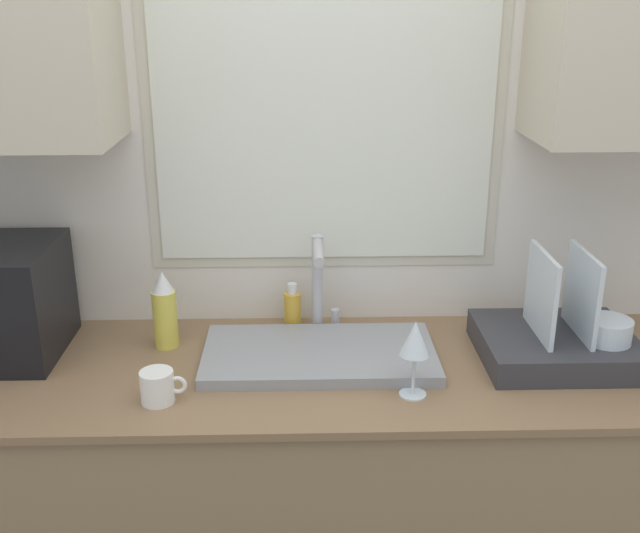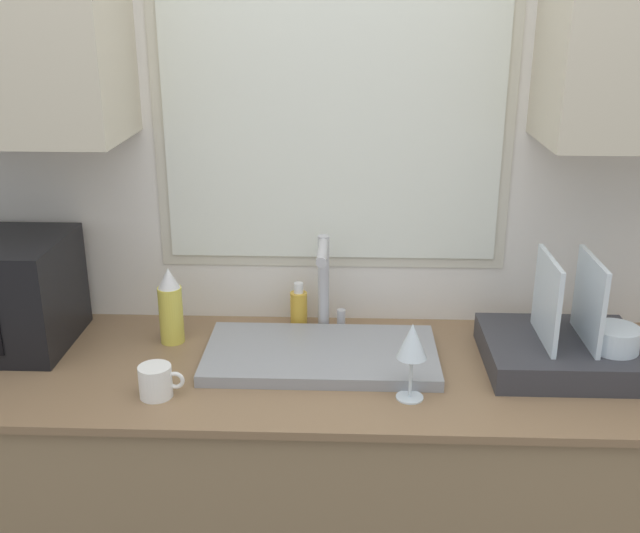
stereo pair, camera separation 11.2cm
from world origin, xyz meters
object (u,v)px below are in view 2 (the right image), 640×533
object	(u,v)px
spray_bottle	(171,307)
mug_near_sink	(156,381)
wine_glass	(412,343)
faucet	(325,278)
dish_rack	(566,346)
soap_bottle	(299,308)

from	to	relation	value
spray_bottle	mug_near_sink	world-z (taller)	spray_bottle
wine_glass	mug_near_sink	bearing A→B (deg)	-178.65
faucet	mug_near_sink	size ratio (longest dim) A/B	2.56
dish_rack	soap_bottle	size ratio (longest dim) A/B	2.89
dish_rack	soap_bottle	distance (m)	0.72
dish_rack	mug_near_sink	bearing A→B (deg)	-169.05
soap_bottle	dish_rack	bearing A→B (deg)	-16.76
dish_rack	wine_glass	xyz separation A→B (m)	(-0.41, -0.18, 0.09)
dish_rack	wine_glass	size ratio (longest dim) A/B	2.05
dish_rack	spray_bottle	distance (m)	1.04
mug_near_sink	wine_glass	world-z (taller)	wine_glass
spray_bottle	soap_bottle	bearing A→B (deg)	17.24
dish_rack	soap_bottle	world-z (taller)	dish_rack
spray_bottle	soap_bottle	xyz separation A→B (m)	(0.34, 0.11, -0.04)
soap_bottle	faucet	bearing A→B (deg)	-24.72
spray_bottle	mug_near_sink	bearing A→B (deg)	-84.24
dish_rack	faucet	bearing A→B (deg)	164.24
faucet	mug_near_sink	xyz separation A→B (m)	(-0.38, -0.37, -0.13)
soap_bottle	mug_near_sink	size ratio (longest dim) A/B	1.25
faucet	wine_glass	xyz separation A→B (m)	(0.21, -0.35, -0.02)
faucet	wine_glass	distance (m)	0.41
mug_near_sink	wine_glass	size ratio (longest dim) A/B	0.57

